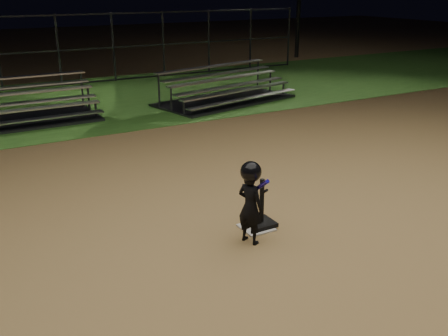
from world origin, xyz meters
TOP-DOWN VIEW (x-y plane):
  - ground at (0.00, 0.00)m, footprint 80.00×80.00m
  - grass_strip at (0.00, 10.00)m, footprint 60.00×8.00m
  - home_plate at (0.00, 0.00)m, footprint 0.45×0.45m
  - batting_tee at (0.10, 0.02)m, footprint 0.38×0.38m
  - child_batter at (-0.31, -0.31)m, footprint 0.43×0.63m
  - bleacher_left at (-2.41, 8.32)m, footprint 4.56×2.29m
  - bleacher_right at (3.87, 7.81)m, footprint 4.64×2.98m
  - backstop_fence at (0.00, 13.00)m, footprint 20.08×0.08m

SIDE VIEW (x-z plane):
  - ground at x=0.00m, z-range 0.00..0.00m
  - grass_strip at x=0.00m, z-range 0.00..0.01m
  - home_plate at x=0.00m, z-range 0.00..0.02m
  - batting_tee at x=0.10m, z-range -0.21..0.53m
  - bleacher_right at x=3.87m, z-range -0.31..0.74m
  - bleacher_left at x=-2.41m, z-range -0.32..0.78m
  - child_batter at x=-0.31m, z-range 0.04..1.25m
  - backstop_fence at x=0.00m, z-range 0.00..2.50m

